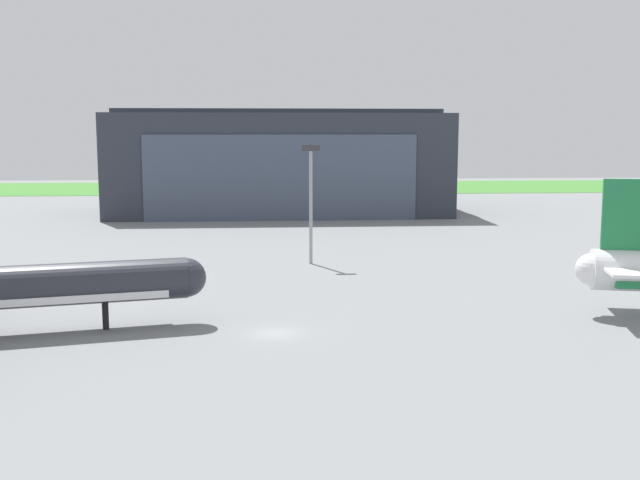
{
  "coord_description": "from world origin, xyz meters",
  "views": [
    {
      "loc": [
        -0.91,
        -64.24,
        17.31
      ],
      "look_at": [
        5.61,
        22.15,
        5.01
      ],
      "focal_mm": 42.56,
      "sensor_mm": 36.0,
      "label": 1
    }
  ],
  "objects": [
    {
      "name": "ground_plane",
      "position": [
        0.0,
        0.0,
        0.0
      ],
      "size": [
        440.0,
        440.0,
        0.0
      ],
      "primitive_type": "plane",
      "color": "slate"
    },
    {
      "name": "grass_field_strip",
      "position": [
        0.0,
        176.59,
        0.04
      ],
      "size": [
        440.0,
        56.0,
        0.08
      ],
      "primitive_type": "cube",
      "color": "#418032",
      "rests_on": "ground_plane"
    },
    {
      "name": "maintenance_hangar",
      "position": [
        2.66,
        102.13,
        10.73
      ],
      "size": [
        70.64,
        34.42,
        22.38
      ],
      "color": "#2D333D",
      "rests_on": "ground_plane"
    },
    {
      "name": "apron_light_mast",
      "position": [
        5.37,
        35.11,
        9.43
      ],
      "size": [
        2.4,
        0.5,
        15.73
      ],
      "color": "#99999E",
      "rests_on": "ground_plane"
    }
  ]
}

